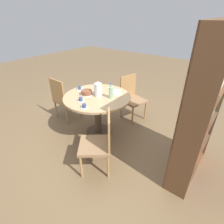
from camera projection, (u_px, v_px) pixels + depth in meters
name	position (u px, v px, depth m)	size (l,w,h in m)	color
ground_plane	(99.00, 132.00, 3.34)	(14.00, 14.00, 0.00)	brown
dining_table	(97.00, 104.00, 3.04)	(1.14, 1.14, 0.75)	#473828
chair_a	(64.00, 98.00, 3.54)	(0.43, 0.43, 0.90)	#A87A47
chair_b	(99.00, 142.00, 2.35)	(0.59, 0.59, 0.90)	#A87A47
chair_c	(132.00, 97.00, 3.60)	(0.52, 0.52, 0.90)	#A87A47
bookshelf	(200.00, 114.00, 2.10)	(1.01, 0.28, 1.94)	brown
coffee_pot	(98.00, 89.00, 2.91)	(0.13, 0.13, 0.26)	silver
water_bottle	(111.00, 92.00, 2.84)	(0.08, 0.08, 0.26)	#99C6A3
cake_main	(87.00, 93.00, 2.99)	(0.21, 0.21, 0.08)	white
cup_a	(80.00, 88.00, 3.19)	(0.11, 0.11, 0.07)	silver
cup_b	(84.00, 106.00, 2.58)	(0.11, 0.11, 0.07)	silver
cup_c	(81.00, 100.00, 2.77)	(0.11, 0.11, 0.07)	silver
plate_stack	(116.00, 92.00, 3.06)	(0.19, 0.19, 0.04)	white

